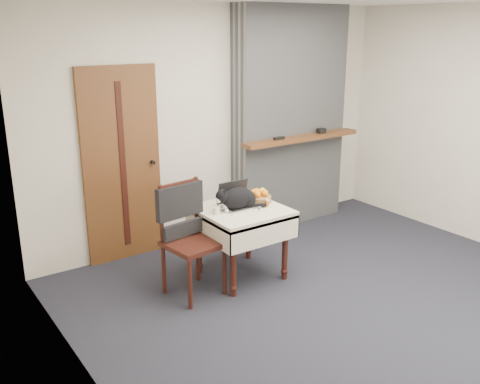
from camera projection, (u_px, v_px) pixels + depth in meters
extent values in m
plane|color=black|center=(341.00, 299.00, 4.83)|extent=(4.50, 4.50, 0.00)
cube|color=beige|center=(220.00, 124.00, 6.01)|extent=(4.50, 0.02, 2.60)
cube|color=beige|center=(85.00, 210.00, 3.21)|extent=(0.02, 4.00, 2.60)
cube|color=brown|center=(122.00, 166.00, 5.42)|extent=(0.82, 0.05, 2.00)
cube|color=#33150E|center=(123.00, 166.00, 5.40)|extent=(0.06, 0.01, 1.70)
cylinder|color=black|center=(152.00, 162.00, 5.56)|extent=(0.04, 0.06, 0.04)
cube|color=gray|center=(290.00, 118.00, 6.38)|extent=(1.50, 0.30, 2.60)
cube|color=brown|center=(302.00, 138.00, 6.25)|extent=(1.62, 0.18, 0.05)
cube|color=black|center=(279.00, 138.00, 6.05)|extent=(0.14, 0.04, 0.03)
cube|color=black|center=(321.00, 131.00, 6.40)|extent=(0.10, 0.07, 0.06)
cylinder|color=#33150E|center=(233.00, 264.00, 4.79)|extent=(0.06, 0.06, 0.64)
sphere|color=#33150E|center=(233.00, 288.00, 4.86)|extent=(0.07, 0.07, 0.07)
cylinder|color=#33150E|center=(285.00, 248.00, 5.12)|extent=(0.06, 0.06, 0.64)
sphere|color=#33150E|center=(284.00, 271.00, 5.19)|extent=(0.07, 0.07, 0.07)
cylinder|color=#33150E|center=(199.00, 242.00, 5.26)|extent=(0.06, 0.06, 0.64)
sphere|color=#33150E|center=(200.00, 265.00, 5.33)|extent=(0.07, 0.07, 0.07)
cylinder|color=#33150E|center=(248.00, 230.00, 5.59)|extent=(0.06, 0.06, 0.64)
sphere|color=#33150E|center=(248.00, 251.00, 5.66)|extent=(0.07, 0.07, 0.07)
cube|color=beige|center=(241.00, 211.00, 5.08)|extent=(0.78, 0.78, 0.06)
cube|color=beige|center=(266.00, 234.00, 4.81)|extent=(0.78, 0.01, 0.22)
cube|color=beige|center=(220.00, 211.00, 5.42)|extent=(0.78, 0.01, 0.22)
cube|color=beige|center=(207.00, 231.00, 4.91)|extent=(0.01, 0.78, 0.22)
cube|color=beige|center=(273.00, 214.00, 5.33)|extent=(0.01, 0.78, 0.22)
cube|color=#B7B7BC|center=(240.00, 207.00, 5.08)|extent=(0.33, 0.23, 0.02)
cube|color=black|center=(240.00, 206.00, 5.08)|extent=(0.27, 0.16, 0.00)
cube|color=black|center=(232.00, 191.00, 5.15)|extent=(0.33, 0.06, 0.22)
cube|color=#A5C3F1|center=(232.00, 192.00, 5.15)|extent=(0.30, 0.05, 0.20)
ellipsoid|color=black|center=(237.00, 198.00, 5.03)|extent=(0.34, 0.21, 0.21)
ellipsoid|color=black|center=(246.00, 199.00, 5.08)|extent=(0.18, 0.20, 0.17)
sphere|color=black|center=(222.00, 196.00, 4.93)|extent=(0.13, 0.13, 0.12)
ellipsoid|color=white|center=(218.00, 200.00, 4.92)|extent=(0.06, 0.07, 0.06)
ellipsoid|color=white|center=(225.00, 205.00, 4.97)|extent=(0.05, 0.07, 0.08)
cone|color=black|center=(225.00, 191.00, 4.89)|extent=(0.04, 0.05, 0.05)
cone|color=black|center=(221.00, 189.00, 4.94)|extent=(0.04, 0.05, 0.05)
cylinder|color=black|center=(257.00, 206.00, 5.08)|extent=(0.18, 0.11, 0.04)
sphere|color=white|center=(227.00, 211.00, 4.95)|extent=(0.04, 0.04, 0.04)
sphere|color=white|center=(222.00, 208.00, 5.01)|extent=(0.04, 0.04, 0.04)
cylinder|color=silver|center=(217.00, 211.00, 4.91)|extent=(0.06, 0.06, 0.07)
cylinder|color=#9A5513|center=(267.00, 204.00, 5.12)|extent=(0.03, 0.03, 0.06)
cylinder|color=silver|center=(267.00, 200.00, 5.11)|extent=(0.03, 0.03, 0.01)
cylinder|color=olive|center=(259.00, 199.00, 5.24)|extent=(0.23, 0.23, 0.07)
sphere|color=#FFA015|center=(257.00, 194.00, 5.17)|extent=(0.07, 0.07, 0.07)
sphere|color=#FFA015|center=(265.00, 193.00, 5.21)|extent=(0.07, 0.07, 0.07)
sphere|color=#FFA015|center=(257.00, 192.00, 5.26)|extent=(0.07, 0.07, 0.07)
sphere|color=yellow|center=(262.00, 191.00, 5.27)|extent=(0.07, 0.07, 0.07)
sphere|color=#FFA015|center=(254.00, 192.00, 5.23)|extent=(0.07, 0.07, 0.07)
cube|color=black|center=(257.00, 205.00, 5.17)|extent=(0.14, 0.08, 0.01)
cube|color=#33150E|center=(193.00, 244.00, 4.78)|extent=(0.51, 0.51, 0.04)
cylinder|color=#33150E|center=(190.00, 283.00, 4.59)|extent=(0.04, 0.04, 0.49)
cylinder|color=#33150E|center=(225.00, 270.00, 4.84)|extent=(0.04, 0.04, 0.49)
cylinder|color=#33150E|center=(164.00, 268.00, 4.87)|extent=(0.04, 0.04, 0.49)
cylinder|color=#33150E|center=(198.00, 256.00, 5.12)|extent=(0.04, 0.04, 0.49)
cylinder|color=#33150E|center=(161.00, 215.00, 4.71)|extent=(0.04, 0.04, 0.55)
cylinder|color=#33150E|center=(196.00, 205.00, 4.96)|extent=(0.04, 0.04, 0.55)
cube|color=#33150E|center=(179.00, 198.00, 4.81)|extent=(0.39, 0.08, 0.31)
cube|color=black|center=(180.00, 201.00, 4.80)|extent=(0.49, 0.13, 0.31)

